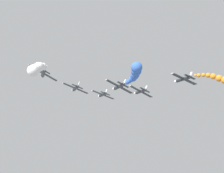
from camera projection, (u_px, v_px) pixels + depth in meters
The scene contains 8 objects.
airplane_lead at pixel (103, 95), 114.27m from camera, with size 9.12×10.35×3.58m.
airplane_left_inner at pixel (75, 88), 99.66m from camera, with size 9.06×10.35×3.76m.
airplane_right_inner at pixel (141, 91), 106.96m from camera, with size 8.80×10.35×4.41m.
airplane_left_outer at pixel (119, 87), 91.06m from camera, with size 8.78×10.35×4.45m.
smoke_trail_left_outer at pixel (135, 73), 70.82m from camera, with size 5.49×20.27×2.90m.
airplane_right_outer at pixel (43, 73), 85.49m from camera, with size 8.61×10.35×4.81m.
smoke_trail_right_outer at pixel (38, 68), 65.58m from camera, with size 4.63×18.77×5.56m.
airplane_trailing at pixel (183, 79), 97.79m from camera, with size 9.04×10.35×3.80m.
Camera 1 is at (-26.28, -94.88, 60.92)m, focal length 46.61 mm.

